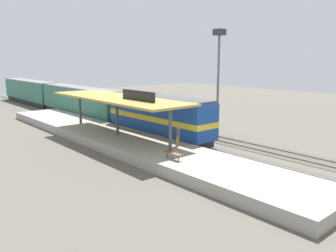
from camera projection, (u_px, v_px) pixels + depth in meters
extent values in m
plane|color=#5B564C|center=(168.00, 134.00, 38.68)|extent=(120.00, 120.00, 0.00)
cube|color=#4E4941|center=(154.00, 137.00, 37.40)|extent=(3.20, 110.00, 0.04)
cube|color=gray|center=(149.00, 137.00, 36.93)|extent=(0.10, 110.00, 0.16)
cube|color=gray|center=(159.00, 135.00, 37.85)|extent=(0.10, 110.00, 0.16)
cube|color=#4E4941|center=(184.00, 131.00, 40.35)|extent=(3.20, 110.00, 0.04)
cube|color=gray|center=(180.00, 131.00, 39.87)|extent=(0.10, 110.00, 0.16)
cube|color=gray|center=(189.00, 130.00, 40.79)|extent=(0.10, 110.00, 0.16)
cube|color=#9E998E|center=(118.00, 139.00, 34.37)|extent=(6.00, 44.00, 0.90)
cylinder|color=#47474C|center=(170.00, 130.00, 27.99)|extent=(0.28, 0.28, 3.60)
cylinder|color=#47474C|center=(117.00, 117.00, 33.94)|extent=(0.28, 0.28, 3.60)
cylinder|color=#47474C|center=(80.00, 109.00, 39.88)|extent=(0.28, 0.28, 3.60)
cube|color=#A38E3D|center=(117.00, 98.00, 33.57)|extent=(5.20, 18.00, 0.20)
cube|color=black|center=(138.00, 96.00, 30.79)|extent=(0.12, 4.80, 0.90)
cylinder|color=#333338|center=(179.00, 158.00, 25.49)|extent=(0.07, 0.07, 0.42)
cylinder|color=#333338|center=(167.00, 155.00, 26.45)|extent=(0.07, 0.07, 0.42)
cube|color=brown|center=(173.00, 153.00, 25.92)|extent=(0.44, 1.70, 0.08)
cube|color=#28282D|center=(158.00, 134.00, 36.72)|extent=(2.60, 13.60, 0.70)
cube|color=#19479E|center=(158.00, 114.00, 36.32)|extent=(2.90, 14.40, 3.50)
cube|color=#47474C|center=(158.00, 97.00, 35.95)|extent=(2.78, 14.11, 0.24)
cube|color=yellow|center=(158.00, 117.00, 36.37)|extent=(2.93, 14.43, 0.56)
cube|color=#28282D|center=(81.00, 114.00, 50.10)|extent=(2.60, 19.20, 0.70)
cube|color=#2D6B56|center=(80.00, 100.00, 49.72)|extent=(2.90, 20.00, 3.30)
cube|color=slate|center=(79.00, 88.00, 49.37)|extent=(2.78, 19.60, 0.24)
cube|color=#28282D|center=(31.00, 101.00, 65.56)|extent=(2.60, 19.20, 0.70)
cube|color=#2D6B56|center=(30.00, 90.00, 65.18)|extent=(2.90, 20.00, 3.30)
cube|color=slate|center=(29.00, 81.00, 64.84)|extent=(2.78, 19.60, 0.24)
cube|color=#28282D|center=(174.00, 125.00, 41.67)|extent=(2.50, 11.20, 0.70)
cube|color=#6B6056|center=(174.00, 111.00, 41.36)|extent=(2.80, 12.00, 2.60)
cube|color=#554D45|center=(174.00, 100.00, 41.08)|extent=(2.69, 11.76, 0.24)
cylinder|color=slate|center=(218.00, 84.00, 39.68)|extent=(0.28, 0.28, 11.00)
cube|color=#333338|center=(219.00, 32.00, 38.55)|extent=(1.10, 1.10, 0.70)
cylinder|color=olive|center=(177.00, 141.00, 29.98)|extent=(0.16, 0.16, 0.84)
cylinder|color=olive|center=(179.00, 141.00, 30.10)|extent=(0.16, 0.16, 0.84)
cylinder|color=#4C4C51|center=(178.00, 133.00, 29.90)|extent=(0.34, 0.34, 0.64)
sphere|color=tan|center=(178.00, 128.00, 29.81)|extent=(0.23, 0.23, 0.23)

